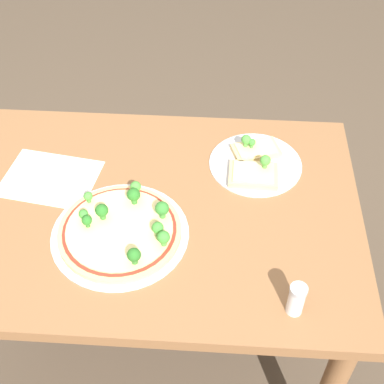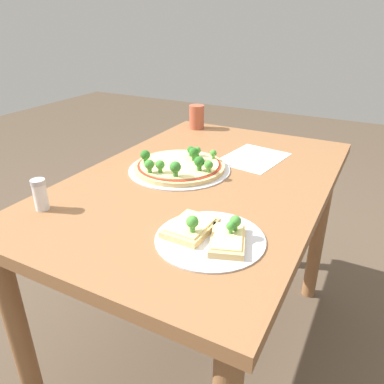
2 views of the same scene
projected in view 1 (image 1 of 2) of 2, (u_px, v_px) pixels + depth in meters
name	position (u px, v px, depth m)	size (l,w,h in m)	color
ground_plane	(152.00, 345.00, 1.94)	(8.00, 8.00, 0.00)	brown
dining_table	(139.00, 232.00, 1.47)	(1.17, 0.76, 0.75)	brown
pizza_tray_whole	(121.00, 230.00, 1.32)	(0.34, 0.34, 0.07)	silver
pizza_tray_slice	(255.00, 163.00, 1.49)	(0.26, 0.26, 0.06)	silver
condiment_shaker	(296.00, 299.00, 1.15)	(0.04, 0.04, 0.09)	silver
paper_menu	(50.00, 178.00, 1.46)	(0.25, 0.19, 0.00)	white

